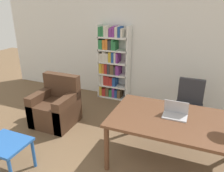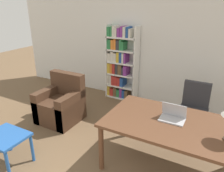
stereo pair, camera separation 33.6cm
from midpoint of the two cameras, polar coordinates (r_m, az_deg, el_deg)
wall_back at (r=4.83m, az=16.31°, el=10.37°), size 8.00×0.06×2.70m
desk at (r=3.06m, az=18.67°, el=-10.31°), size 1.76×1.06×0.73m
laptop at (r=3.07m, az=18.67°, el=-7.55°), size 0.32×0.22×0.22m
office_chair at (r=4.09m, az=22.63°, el=-6.55°), size 0.57×0.57×0.93m
side_table_blue at (r=3.38m, az=-23.37°, el=-12.96°), size 0.58×0.47×0.47m
armchair at (r=4.32m, az=-11.08°, el=-5.03°), size 0.74×0.72×0.91m
bookshelf at (r=5.09m, az=3.93°, el=5.74°), size 0.74×0.28×1.71m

